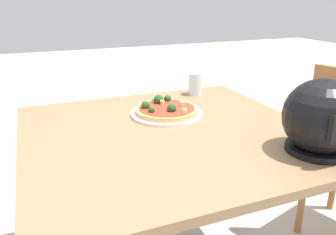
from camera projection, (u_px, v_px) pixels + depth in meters
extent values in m
cube|color=olive|center=(170.00, 134.00, 1.28)|extent=(1.05, 1.02, 0.03)
cylinder|color=olive|center=(215.00, 153.00, 1.95)|extent=(0.05, 0.05, 0.69)
cylinder|color=olive|center=(42.00, 185.00, 1.62)|extent=(0.05, 0.05, 0.69)
cylinder|color=white|center=(167.00, 114.00, 1.43)|extent=(0.30, 0.30, 0.01)
cylinder|color=tan|center=(167.00, 110.00, 1.43)|extent=(0.26, 0.26, 0.02)
cylinder|color=red|center=(167.00, 108.00, 1.43)|extent=(0.23, 0.23, 0.00)
sphere|color=#234C1E|center=(168.00, 99.00, 1.51)|extent=(0.03, 0.03, 0.03)
sphere|color=#234C1E|center=(152.00, 110.00, 1.37)|extent=(0.03, 0.03, 0.03)
sphere|color=#234C1E|center=(172.00, 108.00, 1.38)|extent=(0.04, 0.04, 0.04)
sphere|color=#234C1E|center=(159.00, 100.00, 1.48)|extent=(0.04, 0.04, 0.04)
sphere|color=#234C1E|center=(146.00, 105.00, 1.42)|extent=(0.04, 0.04, 0.04)
cylinder|color=#E0D172|center=(182.00, 104.00, 1.45)|extent=(0.02, 0.02, 0.01)
cylinder|color=#E0D172|center=(184.00, 111.00, 1.36)|extent=(0.03, 0.03, 0.02)
cylinder|color=#E0D172|center=(184.00, 103.00, 1.45)|extent=(0.03, 0.03, 0.02)
cylinder|color=#E0D172|center=(154.00, 100.00, 1.49)|extent=(0.03, 0.03, 0.02)
cylinder|color=#E0D172|center=(162.00, 103.00, 1.46)|extent=(0.03, 0.03, 0.02)
sphere|color=black|center=(321.00, 117.00, 1.06)|extent=(0.24, 0.24, 0.24)
cylinder|color=black|center=(316.00, 149.00, 1.10)|extent=(0.19, 0.19, 0.02)
cylinder|color=silver|center=(195.00, 84.00, 1.71)|extent=(0.07, 0.07, 0.11)
cylinder|color=#996638|center=(335.00, 176.00, 1.96)|extent=(0.04, 0.04, 0.43)
cylinder|color=#996638|center=(302.00, 196.00, 1.76)|extent=(0.04, 0.04, 0.43)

